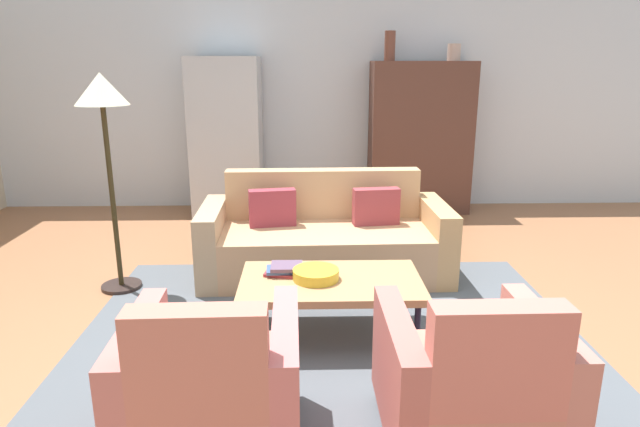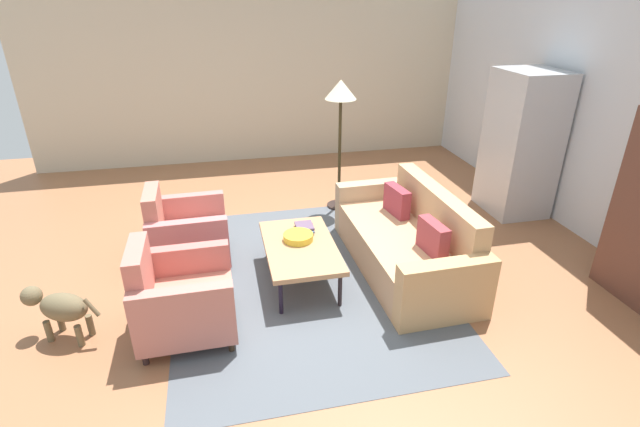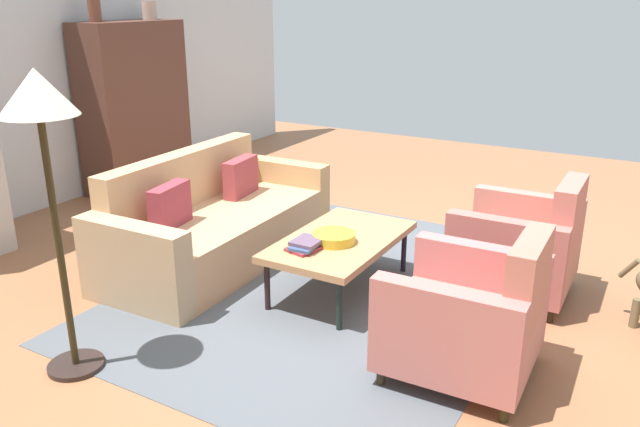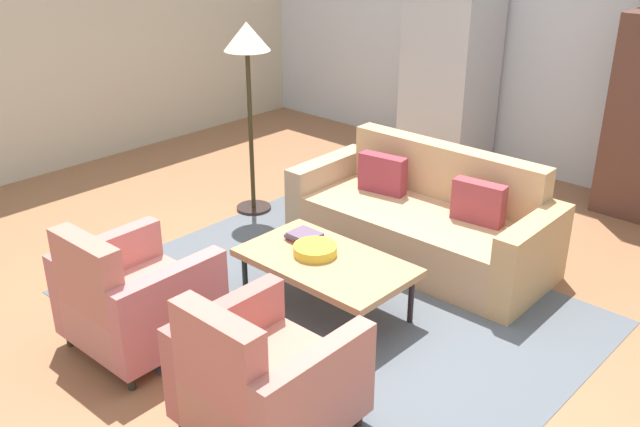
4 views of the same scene
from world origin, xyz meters
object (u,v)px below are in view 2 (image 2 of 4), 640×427
book_stack (304,228)px  dog (60,307)px  refrigerator (521,144)px  floor_lamp (341,102)px  fruit_bowl (298,237)px  coffee_table (300,248)px  couch (410,243)px  armchair_left (183,235)px  armchair_right (178,299)px

book_stack → dog: (0.75, -2.24, -0.12)m
refrigerator → book_stack: bearing=-75.2°
floor_lamp → fruit_bowl: bearing=-28.0°
coffee_table → book_stack: size_ratio=3.85×
couch → book_stack: couch is taller
fruit_bowl → floor_lamp: size_ratio=0.18×
coffee_table → fruit_bowl: size_ratio=3.93×
couch → book_stack: size_ratio=6.80×
armchair_left → refrigerator: size_ratio=0.48×
armchair_right → dog: armchair_right is taller
couch → refrigerator: size_ratio=1.15×
armchair_right → floor_lamp: size_ratio=0.51×
armchair_left → fruit_bowl: (0.50, 1.17, 0.10)m
refrigerator → floor_lamp: (-0.60, -2.26, 0.52)m
refrigerator → floor_lamp: 2.39m
fruit_bowl → dog: (0.55, -2.14, -0.13)m
couch → floor_lamp: (-1.68, -0.34, 1.16)m
armchair_right → fruit_bowl: (-0.70, 1.17, 0.10)m
armchair_right → fruit_bowl: 1.36m
armchair_left → fruit_bowl: armchair_left is taller
couch → armchair_left: (-0.60, -2.35, 0.06)m
refrigerator → dog: size_ratio=2.78×
coffee_table → armchair_left: 1.31m
dog → fruit_bowl: bearing=-141.5°
couch → refrigerator: bearing=-61.8°
couch → armchair_left: bearing=74.5°
coffee_table → dog: bearing=-78.0°
refrigerator → floor_lamp: size_ratio=1.08×
refrigerator → dog: (1.54, -5.24, -0.61)m
fruit_bowl → floor_lamp: (-1.58, 0.84, 1.00)m
coffee_table → armchair_right: bearing=-62.8°
couch → dog: size_ratio=3.19×
fruit_bowl → refrigerator: 3.29m
armchair_right → floor_lamp: bearing=138.1°
coffee_table → book_stack: bearing=161.2°
coffee_table → floor_lamp: (-1.68, 0.84, 1.07)m
fruit_bowl → book_stack: fruit_bowl is taller
armchair_left → armchair_right: (1.20, -0.00, 0.00)m
fruit_bowl → armchair_left: bearing=-113.2°
armchair_left → dog: (1.05, -0.97, -0.03)m
armchair_right → refrigerator: (-1.69, 4.27, 0.58)m
fruit_bowl → book_stack: (-0.20, 0.10, -0.00)m
armchair_right → fruit_bowl: bearing=120.4°
floor_lamp → book_stack: bearing=-28.2°
armchair_right → book_stack: 1.55m
armchair_left → refrigerator: refrigerator is taller
dog → refrigerator: bearing=-139.6°
armchair_left → book_stack: size_ratio=2.82×
fruit_bowl → refrigerator: refrigerator is taller
couch → armchair_left: armchair_left is taller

